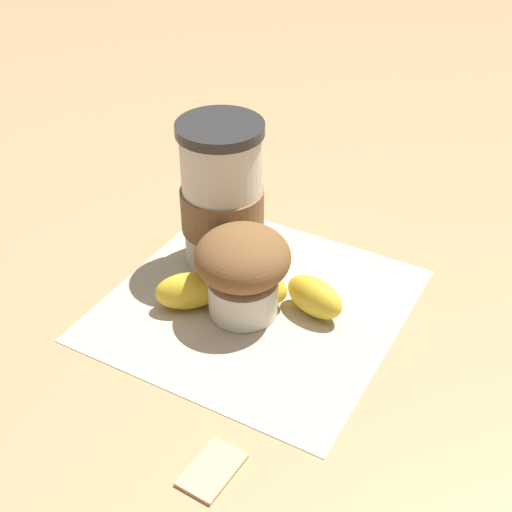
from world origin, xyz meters
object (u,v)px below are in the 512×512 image
at_px(muffin, 243,268).
at_px(sugar_packet, 212,469).
at_px(banana, 251,290).
at_px(coffee_cup, 222,198).

bearing_deg(muffin, sugar_packet, -68.93).
bearing_deg(sugar_packet, muffin, 111.07).
xyz_separation_m(muffin, banana, (0.00, 0.01, -0.03)).
relative_size(coffee_cup, banana, 0.87).
height_order(banana, sugar_packet, banana).
xyz_separation_m(coffee_cup, banana, (0.06, -0.05, -0.05)).
height_order(coffee_cup, muffin, coffee_cup).
bearing_deg(muffin, coffee_cup, 132.08).
xyz_separation_m(coffee_cup, muffin, (0.06, -0.06, -0.02)).
height_order(muffin, sugar_packet, muffin).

